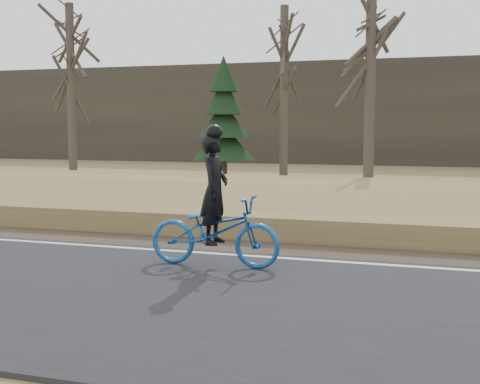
% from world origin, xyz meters
% --- Properties ---
extents(ground, '(120.00, 120.00, 0.00)m').
position_xyz_m(ground, '(0.00, 0.00, 0.00)').
color(ground, olive).
rests_on(ground, ground).
extents(road, '(120.00, 6.00, 0.06)m').
position_xyz_m(road, '(0.00, -2.50, 0.03)').
color(road, black).
rests_on(road, ground).
extents(edge_line, '(120.00, 0.12, 0.01)m').
position_xyz_m(edge_line, '(0.00, 0.20, 0.07)').
color(edge_line, silver).
rests_on(edge_line, road).
extents(shoulder, '(120.00, 1.60, 0.04)m').
position_xyz_m(shoulder, '(0.00, 1.20, 0.02)').
color(shoulder, '#473A2B').
rests_on(shoulder, ground).
extents(embankment, '(120.00, 5.00, 0.44)m').
position_xyz_m(embankment, '(0.00, 4.20, 0.22)').
color(embankment, olive).
rests_on(embankment, ground).
extents(ballast, '(120.00, 3.00, 0.45)m').
position_xyz_m(ballast, '(0.00, 8.00, 0.23)').
color(ballast, slate).
rests_on(ballast, ground).
extents(railroad, '(120.00, 2.40, 0.29)m').
position_xyz_m(railroad, '(0.00, 8.00, 0.53)').
color(railroad, black).
rests_on(railroad, ballast).
extents(treeline_backdrop, '(120.00, 4.00, 6.00)m').
position_xyz_m(treeline_backdrop, '(0.00, 30.00, 3.00)').
color(treeline_backdrop, '#383328').
rests_on(treeline_backdrop, ground).
extents(cyclist, '(2.10, 0.79, 2.19)m').
position_xyz_m(cyclist, '(-1.57, -0.71, 0.75)').
color(cyclist, '#16519D').
rests_on(cyclist, road).
extents(bare_tree_far_left, '(0.36, 0.36, 7.28)m').
position_xyz_m(bare_tree_far_left, '(-13.68, 14.14, 3.64)').
color(bare_tree_far_left, '#4D4439').
rests_on(bare_tree_far_left, ground).
extents(bare_tree_left, '(0.36, 0.36, 7.31)m').
position_xyz_m(bare_tree_left, '(-5.43, 17.64, 3.66)').
color(bare_tree_left, '#4D4439').
rests_on(bare_tree_left, ground).
extents(bare_tree_near_left, '(0.36, 0.36, 7.02)m').
position_xyz_m(bare_tree_near_left, '(-1.13, 12.87, 3.51)').
color(bare_tree_near_left, '#4D4439').
rests_on(bare_tree_near_left, ground).
extents(conifer, '(2.60, 2.60, 5.20)m').
position_xyz_m(conifer, '(-7.79, 16.58, 2.46)').
color(conifer, '#4D4439').
rests_on(conifer, ground).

